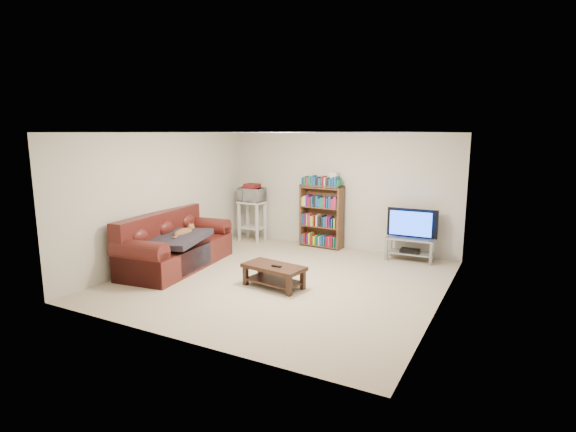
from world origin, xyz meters
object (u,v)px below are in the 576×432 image
Objects in this scene: sofa at (173,248)px; coffee_table at (274,272)px; tv_stand at (410,245)px; bookshelf at (321,215)px.

coffee_table is (2.16, -0.11, -0.09)m from sofa.
tv_stand is (3.70, 2.41, -0.04)m from sofa.
tv_stand is at bearing 66.71° from coffee_table.
coffee_table is 1.16× the size of tv_stand.
sofa is 1.82× the size of bookshelf.
bookshelf reaches higher than sofa.
coffee_table is 2.73m from bookshelf.
bookshelf reaches higher than tv_stand.
tv_stand is 0.67× the size of bookshelf.
sofa is 3.14m from bookshelf.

